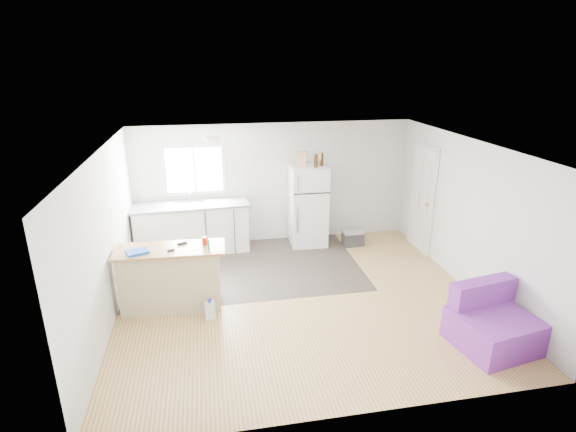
% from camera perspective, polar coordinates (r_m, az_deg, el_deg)
% --- Properties ---
extents(room, '(5.51, 5.01, 2.41)m').
position_cam_1_polar(room, '(6.67, 1.59, -1.42)').
color(room, olive).
rests_on(room, ground).
extents(vinyl_zone, '(4.05, 2.50, 0.00)m').
position_cam_1_polar(vinyl_zone, '(8.19, -5.33, -6.51)').
color(vinyl_zone, '#372F29').
rests_on(vinyl_zone, floor).
extents(window, '(1.18, 0.06, 0.98)m').
position_cam_1_polar(window, '(8.82, -11.79, 5.77)').
color(window, white).
rests_on(window, back_wall).
extents(interior_door, '(0.11, 0.92, 2.10)m').
position_cam_1_polar(interior_door, '(9.02, 16.64, 2.14)').
color(interior_door, white).
rests_on(interior_door, right_wall).
extents(ceiling_fixture, '(0.30, 0.30, 0.07)m').
position_cam_1_polar(ceiling_fixture, '(7.39, -9.59, 9.73)').
color(ceiling_fixture, white).
rests_on(ceiling_fixture, ceiling).
extents(kitchen_cabinets, '(2.21, 0.79, 1.26)m').
position_cam_1_polar(kitchen_cabinets, '(8.82, -12.09, -1.44)').
color(kitchen_cabinets, white).
rests_on(kitchen_cabinets, floor).
extents(peninsula, '(1.60, 0.66, 0.97)m').
position_cam_1_polar(peninsula, '(6.94, -14.65, -7.62)').
color(peninsula, tan).
rests_on(peninsula, floor).
extents(refrigerator, '(0.72, 0.69, 1.60)m').
position_cam_1_polar(refrigerator, '(8.91, 2.56, 1.30)').
color(refrigerator, white).
rests_on(refrigerator, floor).
extents(cooler, '(0.42, 0.30, 0.32)m').
position_cam_1_polar(cooler, '(9.13, 8.23, -2.72)').
color(cooler, '#2E2E31').
rests_on(cooler, floor).
extents(purple_seat, '(1.10, 1.06, 0.79)m').
position_cam_1_polar(purple_seat, '(6.59, 24.45, -12.43)').
color(purple_seat, purple).
rests_on(purple_seat, floor).
extents(cleaner_jug, '(0.15, 0.11, 0.31)m').
position_cam_1_polar(cleaner_jug, '(6.72, -9.87, -11.68)').
color(cleaner_jug, silver).
rests_on(cleaner_jug, floor).
extents(mop, '(0.21, 0.33, 1.17)m').
position_cam_1_polar(mop, '(6.89, -10.16, -9.92)').
color(mop, green).
rests_on(mop, floor).
extents(red_cup, '(0.09, 0.09, 0.12)m').
position_cam_1_polar(red_cup, '(6.74, -10.53, -3.11)').
color(red_cup, red).
rests_on(red_cup, peninsula).
extents(blue_tray, '(0.36, 0.31, 0.04)m').
position_cam_1_polar(blue_tray, '(6.71, -18.61, -4.35)').
color(blue_tray, blue).
rests_on(blue_tray, peninsula).
extents(tool_a, '(0.15, 0.09, 0.03)m').
position_cam_1_polar(tool_a, '(6.85, -13.30, -3.36)').
color(tool_a, black).
rests_on(tool_a, peninsula).
extents(tool_b, '(0.11, 0.07, 0.03)m').
position_cam_1_polar(tool_b, '(6.65, -14.65, -4.20)').
color(tool_b, black).
rests_on(tool_b, peninsula).
extents(cardboard_box, '(0.22, 0.15, 0.30)m').
position_cam_1_polar(cardboard_box, '(8.58, 1.69, 7.19)').
color(cardboard_box, tan).
rests_on(cardboard_box, refrigerator).
extents(bottle_left, '(0.09, 0.09, 0.25)m').
position_cam_1_polar(bottle_left, '(8.59, 3.54, 7.00)').
color(bottle_left, '#381F0A').
rests_on(bottle_left, refrigerator).
extents(bottle_right, '(0.09, 0.09, 0.25)m').
position_cam_1_polar(bottle_right, '(8.73, 4.27, 7.19)').
color(bottle_right, '#381F0A').
rests_on(bottle_right, refrigerator).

